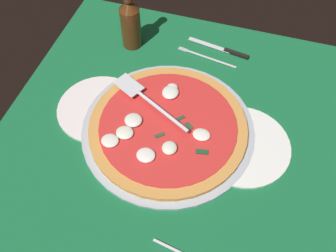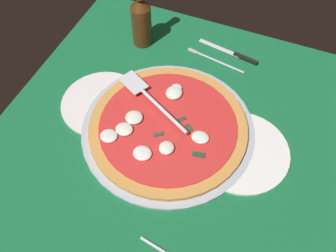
{
  "view_description": "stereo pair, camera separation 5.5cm",
  "coord_description": "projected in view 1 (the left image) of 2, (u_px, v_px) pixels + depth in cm",
  "views": [
    {
      "loc": [
        -14.27,
        54.23,
        83.66
      ],
      "look_at": [
        2.53,
        -0.75,
        2.22
      ],
      "focal_mm": 40.73,
      "sensor_mm": 36.0,
      "label": 1
    },
    {
      "loc": [
        -19.47,
        52.37,
        83.66
      ],
      "look_at": [
        2.53,
        -0.75,
        2.22
      ],
      "focal_mm": 40.73,
      "sensor_mm": 36.0,
      "label": 2
    }
  ],
  "objects": [
    {
      "name": "ground_plane",
      "position": [
        176.0,
        136.0,
        1.01
      ],
      "size": [
        93.44,
        93.44,
        0.8
      ],
      "primitive_type": "cube",
      "color": "#166336"
    },
    {
      "name": "checker_pattern",
      "position": [
        176.0,
        135.0,
        1.01
      ],
      "size": [
        93.44,
        93.44,
        0.1
      ],
      "color": "silver",
      "rests_on": "ground_plane"
    },
    {
      "name": "pizza_pan",
      "position": [
        168.0,
        129.0,
        1.01
      ],
      "size": [
        45.67,
        45.67,
        1.12
      ],
      "primitive_type": "cylinder",
      "color": "#ACB4C0",
      "rests_on": "ground_plane"
    },
    {
      "name": "dinner_plate_left",
      "position": [
        242.0,
        145.0,
        0.98
      ],
      "size": [
        24.67,
        24.67,
        1.0
      ],
      "primitive_type": "cylinder",
      "color": "white",
      "rests_on": "ground_plane"
    },
    {
      "name": "dinner_plate_right",
      "position": [
        100.0,
        108.0,
        1.05
      ],
      "size": [
        23.15,
        23.15,
        1.0
      ],
      "primitive_type": "cylinder",
      "color": "white",
      "rests_on": "ground_plane"
    },
    {
      "name": "pizza",
      "position": [
        167.0,
        127.0,
        1.0
      ],
      "size": [
        41.79,
        41.79,
        2.88
      ],
      "color": "#D28E42",
      "rests_on": "pizza_pan"
    },
    {
      "name": "pizza_server",
      "position": [
        149.0,
        101.0,
        1.02
      ],
      "size": [
        24.74,
        14.83,
        1.0
      ],
      "rotation": [
        0.0,
        0.0,
        5.8
      ],
      "color": "silver",
      "rests_on": "pizza"
    },
    {
      "name": "place_setting_near",
      "position": [
        216.0,
        54.0,
        1.18
      ],
      "size": [
        21.74,
        14.79,
        1.4
      ],
      "rotation": [
        0.0,
        0.0,
        -0.16
      ],
      "color": "silver",
      "rests_on": "ground_plane"
    },
    {
      "name": "beer_bottle",
      "position": [
        130.0,
        22.0,
        1.13
      ],
      "size": [
        6.06,
        6.06,
        23.66
      ],
      "color": "#4E2911",
      "rests_on": "ground_plane"
    }
  ]
}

